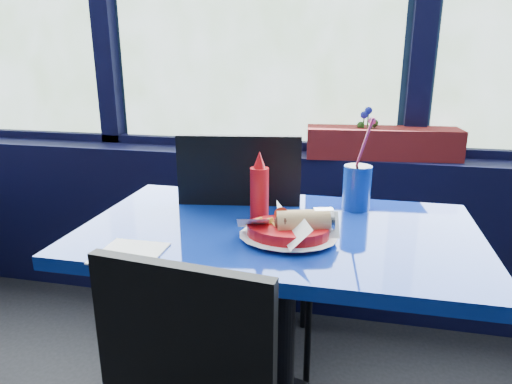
# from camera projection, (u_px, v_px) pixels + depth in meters

# --- Properties ---
(window_sill) EXTENTS (5.00, 0.26, 0.80)m
(window_sill) POSITION_uv_depth(u_px,v_px,m) (249.00, 225.00, 2.38)
(window_sill) COLOR black
(window_sill) RESTS_ON ground
(near_table) EXTENTS (1.20, 0.70, 0.75)m
(near_table) POSITION_uv_depth(u_px,v_px,m) (278.00, 280.00, 1.46)
(near_table) COLOR black
(near_table) RESTS_ON ground
(chair_near_back) EXTENTS (0.52, 0.52, 1.00)m
(chair_near_back) POSITION_uv_depth(u_px,v_px,m) (253.00, 238.00, 1.78)
(chair_near_back) COLOR black
(chair_near_back) RESTS_ON ground
(planter_box) EXTENTS (0.70, 0.24, 0.14)m
(planter_box) POSITION_uv_depth(u_px,v_px,m) (382.00, 143.00, 2.09)
(planter_box) COLOR maroon
(planter_box) RESTS_ON window_sill
(flower_vase) EXTENTS (0.15, 0.15, 0.23)m
(flower_vase) POSITION_uv_depth(u_px,v_px,m) (366.00, 143.00, 2.08)
(flower_vase) COLOR silver
(flower_vase) RESTS_ON window_sill
(food_basket) EXTENTS (0.27, 0.27, 0.09)m
(food_basket) POSITION_uv_depth(u_px,v_px,m) (290.00, 229.00, 1.30)
(food_basket) COLOR #BC0C11
(food_basket) RESTS_ON near_table
(ketchup_bottle) EXTENTS (0.06, 0.06, 0.22)m
(ketchup_bottle) POSITION_uv_depth(u_px,v_px,m) (259.00, 190.00, 1.45)
(ketchup_bottle) COLOR #BC0C11
(ketchup_bottle) RESTS_ON near_table
(soda_cup) EXTENTS (0.09, 0.09, 0.32)m
(soda_cup) POSITION_uv_depth(u_px,v_px,m) (357.00, 186.00, 1.55)
(soda_cup) COLOR #0E369B
(soda_cup) RESTS_ON near_table
(napkin) EXTENTS (0.17, 0.17, 0.00)m
(napkin) POSITION_uv_depth(u_px,v_px,m) (130.00, 253.00, 1.21)
(napkin) COLOR white
(napkin) RESTS_ON near_table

